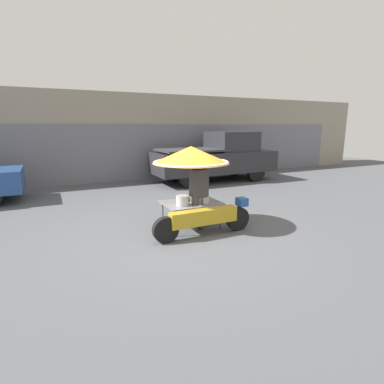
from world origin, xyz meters
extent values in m
plane|color=#4C4F54|center=(0.00, 0.00, 0.00)|extent=(36.00, 36.00, 0.00)
cube|color=gray|center=(0.00, 8.08, 1.84)|extent=(28.00, 2.00, 3.67)
cube|color=slate|center=(0.00, 7.05, 1.19)|extent=(23.80, 0.06, 2.39)
cylinder|color=black|center=(1.19, -0.24, 0.27)|extent=(0.54, 0.14, 0.54)
cylinder|color=black|center=(-0.54, -0.24, 0.27)|extent=(0.54, 0.14, 0.54)
cube|color=#B7931E|center=(0.32, -0.24, 0.43)|extent=(1.53, 0.24, 0.32)
cube|color=#234C93|center=(1.29, -0.24, 0.65)|extent=(0.20, 0.24, 0.18)
cylinder|color=black|center=(0.32, 0.67, 0.24)|extent=(0.48, 0.14, 0.48)
cylinder|color=#515156|center=(0.87, -0.02, 0.29)|extent=(0.03, 0.03, 0.58)
cylinder|color=#515156|center=(0.87, 0.79, 0.29)|extent=(0.03, 0.03, 0.58)
cylinder|color=#515156|center=(-0.22, -0.02, 0.29)|extent=(0.03, 0.03, 0.58)
cylinder|color=#515156|center=(-0.22, 0.79, 0.29)|extent=(0.03, 0.03, 0.58)
cube|color=gray|center=(0.32, 0.38, 0.59)|extent=(1.29, 0.95, 0.02)
cylinder|color=#B2B2B7|center=(0.32, 0.38, 1.05)|extent=(0.03, 0.03, 0.90)
cone|color=orange|center=(0.32, 0.38, 1.69)|extent=(1.72, 1.72, 0.37)
torus|color=white|center=(0.32, 0.38, 1.52)|extent=(1.68, 1.68, 0.05)
cylinder|color=#B7B7BC|center=(0.03, 0.22, 0.72)|extent=(0.28, 0.28, 0.22)
cylinder|color=#B7B7BC|center=(0.55, 0.24, 0.68)|extent=(0.30, 0.30, 0.15)
cylinder|color=#939399|center=(0.26, 0.57, 0.65)|extent=(0.24, 0.24, 0.10)
cylinder|color=#1E936B|center=(0.68, 0.64, 0.69)|extent=(0.21, 0.21, 0.18)
cylinder|color=#4C473D|center=(0.33, 0.17, 0.40)|extent=(0.14, 0.14, 0.79)
cylinder|color=#4C473D|center=(0.51, 0.17, 0.40)|extent=(0.14, 0.14, 0.79)
cube|color=#38383D|center=(0.42, 0.17, 1.09)|extent=(0.38, 0.22, 0.59)
sphere|color=tan|center=(0.42, 0.17, 1.49)|extent=(0.21, 0.21, 0.21)
cylinder|color=black|center=(5.37, 4.55, 0.40)|extent=(0.81, 0.24, 0.81)
cylinder|color=black|center=(5.37, 6.22, 0.40)|extent=(0.81, 0.24, 0.81)
cylinder|color=black|center=(2.24, 4.55, 0.40)|extent=(0.81, 0.24, 0.81)
cylinder|color=black|center=(2.24, 6.22, 0.40)|extent=(0.81, 0.24, 0.81)
cube|color=#28282D|center=(3.80, 5.39, 0.83)|extent=(5.22, 1.96, 0.86)
cube|color=#28282D|center=(4.64, 5.39, 1.67)|extent=(1.78, 1.80, 0.82)
cube|color=#2D2D33|center=(2.76, 5.39, 1.37)|extent=(2.72, 1.88, 0.08)
camera|label=1|loc=(-2.54, -5.61, 2.31)|focal=28.00mm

